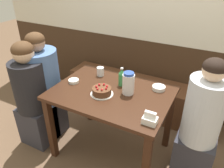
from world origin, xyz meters
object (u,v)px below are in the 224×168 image
object	(u,v)px
napkin_holder	(150,119)
bowl_soup_white	(159,88)
person_grey_tee	(43,87)
bowl_rice_small	(74,81)
birthday_cake	(102,91)
glass_water_tall	(100,71)
person_teal_shirt	(200,127)
water_pitcher	(128,83)
bench_seat	(140,96)
soju_bottle	(122,77)
person_pale_blue_shirt	(33,97)

from	to	relation	value
napkin_holder	bowl_soup_white	bearing A→B (deg)	100.02
napkin_holder	person_grey_tee	xyz separation A→B (m)	(-1.29, 0.20, -0.18)
napkin_holder	bowl_rice_small	xyz separation A→B (m)	(-0.89, 0.25, -0.02)
bowl_rice_small	person_grey_tee	bearing A→B (deg)	-172.60
birthday_cake	glass_water_tall	distance (m)	0.38
bowl_soup_white	person_teal_shirt	xyz separation A→B (m)	(0.43, -0.14, -0.20)
bowl_soup_white	glass_water_tall	bearing A→B (deg)	-179.49
water_pitcher	person_grey_tee	world-z (taller)	person_grey_tee
person_grey_tee	bench_seat	bearing A→B (deg)	48.01
bowl_soup_white	person_teal_shirt	size ratio (longest dim) A/B	0.10
water_pitcher	person_grey_tee	xyz separation A→B (m)	(-0.96, -0.12, -0.25)
birthday_cake	soju_bottle	size ratio (longest dim) A/B	1.13
person_pale_blue_shirt	bowl_rice_small	bearing A→B (deg)	29.13
water_pitcher	glass_water_tall	size ratio (longest dim) A/B	2.28
glass_water_tall	bowl_soup_white	bearing A→B (deg)	0.51
birthday_cake	bowl_soup_white	world-z (taller)	birthday_cake
bench_seat	bowl_soup_white	distance (m)	0.88
bowl_soup_white	person_pale_blue_shirt	bearing A→B (deg)	-157.94
person_teal_shirt	soju_bottle	bearing A→B (deg)	-3.98
water_pitcher	napkin_holder	bearing A→B (deg)	-44.68
bench_seat	bowl_rice_small	bearing A→B (deg)	-116.37
glass_water_tall	person_teal_shirt	bearing A→B (deg)	-7.31
water_pitcher	person_teal_shirt	world-z (taller)	person_teal_shirt
bowl_rice_small	person_pale_blue_shirt	bearing A→B (deg)	-150.87
birthday_cake	water_pitcher	distance (m)	0.25
napkin_holder	bowl_rice_small	bearing A→B (deg)	164.40
bowl_rice_small	person_teal_shirt	xyz separation A→B (m)	(1.24, 0.12, -0.20)
soju_bottle	bowl_soup_white	distance (m)	0.37
birthday_cake	bowl_soup_white	bearing A→B (deg)	36.83
water_pitcher	person_teal_shirt	bearing A→B (deg)	4.48
napkin_holder	person_grey_tee	bearing A→B (deg)	171.20
person_grey_tee	bowl_soup_white	bearing A→B (deg)	14.86
water_pitcher	person_grey_tee	distance (m)	1.00
soju_bottle	bowl_rice_small	xyz separation A→B (m)	(-0.45, -0.18, -0.07)
bowl_rice_small	glass_water_tall	xyz separation A→B (m)	(0.16, 0.26, 0.03)
napkin_holder	person_grey_tee	size ratio (longest dim) A/B	0.09
glass_water_tall	person_pale_blue_shirt	bearing A→B (deg)	-139.14
birthday_cake	napkin_holder	distance (m)	0.56
birthday_cake	person_pale_blue_shirt	world-z (taller)	person_pale_blue_shirt
birthday_cake	napkin_holder	xyz separation A→B (m)	(0.53, -0.19, 0.00)
person_grey_tee	person_teal_shirt	bearing A→B (deg)	6.07
water_pitcher	bowl_rice_small	xyz separation A→B (m)	(-0.57, -0.07, -0.09)
bowl_soup_white	soju_bottle	bearing A→B (deg)	-165.76
soju_bottle	glass_water_tall	world-z (taller)	soju_bottle
person_teal_shirt	glass_water_tall	bearing A→B (deg)	-7.31
soju_bottle	water_pitcher	bearing A→B (deg)	-42.05
person_pale_blue_shirt	napkin_holder	bearing A→B (deg)	-1.42
birthday_cake	water_pitcher	size ratio (longest dim) A/B	1.00
bowl_rice_small	person_grey_tee	world-z (taller)	person_grey_tee
person_pale_blue_shirt	person_teal_shirt	bearing A→B (deg)	11.80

